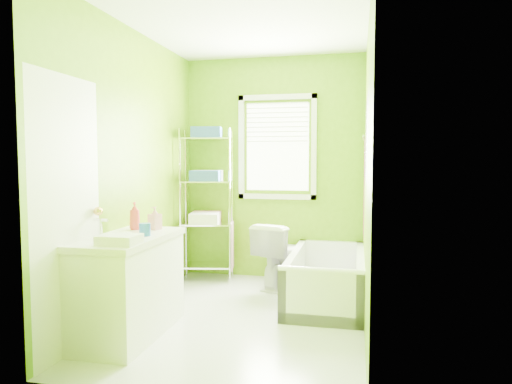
% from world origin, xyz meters
% --- Properties ---
extents(ground, '(2.90, 2.90, 0.00)m').
position_xyz_m(ground, '(0.00, 0.00, 0.00)').
color(ground, silver).
rests_on(ground, ground).
extents(room_envelope, '(2.14, 2.94, 2.62)m').
position_xyz_m(room_envelope, '(0.00, 0.00, 1.55)').
color(room_envelope, '#609007').
rests_on(room_envelope, ground).
extents(window, '(0.92, 0.05, 1.22)m').
position_xyz_m(window, '(0.05, 1.42, 1.61)').
color(window, white).
rests_on(window, ground).
extents(door, '(0.09, 0.80, 2.00)m').
position_xyz_m(door, '(-1.04, -1.00, 1.00)').
color(door, white).
rests_on(door, ground).
extents(right_wall_decor, '(0.04, 1.48, 1.17)m').
position_xyz_m(right_wall_decor, '(1.04, -0.02, 1.32)').
color(right_wall_decor, '#3D0712').
rests_on(right_wall_decor, ground).
extents(bathtub, '(0.72, 1.55, 0.50)m').
position_xyz_m(bathtub, '(0.69, 0.64, 0.16)').
color(bathtub, white).
rests_on(bathtub, ground).
extents(toilet, '(0.58, 0.79, 0.72)m').
position_xyz_m(toilet, '(0.15, 1.06, 0.36)').
color(toilet, white).
rests_on(toilet, ground).
extents(vanity, '(0.55, 1.06, 1.04)m').
position_xyz_m(vanity, '(-0.79, -0.60, 0.43)').
color(vanity, white).
rests_on(vanity, ground).
extents(wire_shelf_unit, '(0.65, 0.52, 1.77)m').
position_xyz_m(wire_shelf_unit, '(-0.73, 1.20, 1.09)').
color(wire_shelf_unit, silver).
rests_on(wire_shelf_unit, ground).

